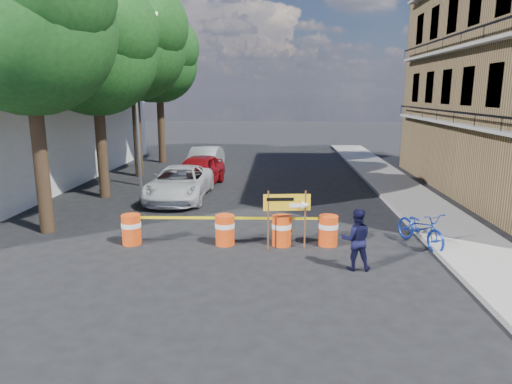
# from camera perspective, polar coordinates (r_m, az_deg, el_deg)

# --- Properties ---
(ground) EXTENTS (120.00, 120.00, 0.00)m
(ground) POSITION_cam_1_polar(r_m,az_deg,el_deg) (12.60, -0.17, -8.15)
(ground) COLOR black
(ground) RESTS_ON ground
(sidewalk_east) EXTENTS (2.40, 40.00, 0.15)m
(sidewalk_east) POSITION_cam_1_polar(r_m,az_deg,el_deg) (19.14, 19.67, -1.48)
(sidewalk_east) COLOR gray
(sidewalk_east) RESTS_ON ground
(tree_near) EXTENTS (5.46, 5.20, 9.15)m
(tree_near) POSITION_cam_1_polar(r_m,az_deg,el_deg) (15.74, -26.49, 18.23)
(tree_near) COLOR #332316
(tree_near) RESTS_ON ground
(tree_mid_a) EXTENTS (5.25, 5.00, 8.68)m
(tree_mid_a) POSITION_cam_1_polar(r_m,az_deg,el_deg) (20.23, -19.33, 16.20)
(tree_mid_a) COLOR #332316
(tree_mid_a) RESTS_ON ground
(tree_mid_b) EXTENTS (5.67, 5.40, 9.62)m
(tree_mid_b) POSITION_cam_1_polar(r_m,az_deg,el_deg) (25.00, -15.02, 17.24)
(tree_mid_b) COLOR #332316
(tree_mid_b) RESTS_ON ground
(tree_far) EXTENTS (5.04, 4.80, 8.84)m
(tree_far) POSITION_cam_1_polar(r_m,az_deg,el_deg) (29.76, -11.99, 15.57)
(tree_far) COLOR #332316
(tree_far) RESTS_ON ground
(streetlamp) EXTENTS (1.25, 0.18, 8.00)m
(streetlamp) POSITION_cam_1_polar(r_m,az_deg,el_deg) (22.27, -14.65, 11.87)
(streetlamp) COLOR gray
(streetlamp) RESTS_ON ground
(barrel_far_left) EXTENTS (0.58, 0.58, 0.90)m
(barrel_far_left) POSITION_cam_1_polar(r_m,az_deg,el_deg) (13.99, -15.31, -4.46)
(barrel_far_left) COLOR #E93B0D
(barrel_far_left) RESTS_ON ground
(barrel_mid_left) EXTENTS (0.58, 0.58, 0.90)m
(barrel_mid_left) POSITION_cam_1_polar(r_m,az_deg,el_deg) (13.48, -3.91, -4.68)
(barrel_mid_left) COLOR #E93B0D
(barrel_mid_left) RESTS_ON ground
(barrel_mid_right) EXTENTS (0.58, 0.58, 0.90)m
(barrel_mid_right) POSITION_cam_1_polar(r_m,az_deg,el_deg) (13.42, 3.23, -4.76)
(barrel_mid_right) COLOR #E93B0D
(barrel_mid_right) RESTS_ON ground
(barrel_far_right) EXTENTS (0.58, 0.58, 0.90)m
(barrel_far_right) POSITION_cam_1_polar(r_m,az_deg,el_deg) (13.57, 9.01, -4.69)
(barrel_far_right) COLOR #E93B0D
(barrel_far_right) RESTS_ON ground
(detour_sign) EXTENTS (1.34, 0.27, 1.72)m
(detour_sign) POSITION_cam_1_polar(r_m,az_deg,el_deg) (12.90, 4.60, -1.88)
(detour_sign) COLOR #592D19
(detour_sign) RESTS_ON ground
(pedestrian) EXTENTS (0.78, 0.61, 1.59)m
(pedestrian) POSITION_cam_1_polar(r_m,az_deg,el_deg) (11.80, 12.41, -5.81)
(pedestrian) COLOR black
(pedestrian) RESTS_ON ground
(bicycle) EXTENTS (1.06, 1.25, 2.03)m
(bicycle) POSITION_cam_1_polar(r_m,az_deg,el_deg) (14.06, 20.04, -2.39)
(bicycle) COLOR #122B96
(bicycle) RESTS_ON ground
(dog) EXTENTS (0.78, 0.53, 0.60)m
(dog) POSITION_cam_1_polar(r_m,az_deg,el_deg) (13.62, 3.41, -5.25)
(dog) COLOR tan
(dog) RESTS_ON ground
(suv_white) EXTENTS (2.31, 4.97, 1.38)m
(suv_white) POSITION_cam_1_polar(r_m,az_deg,el_deg) (19.34, -9.56, 1.08)
(suv_white) COLOR silver
(suv_white) RESTS_ON ground
(sedan_red) EXTENTS (2.37, 4.62, 1.51)m
(sedan_red) POSITION_cam_1_polar(r_m,az_deg,el_deg) (21.86, -7.23, 2.62)
(sedan_red) COLOR maroon
(sedan_red) RESTS_ON ground
(sedan_silver) EXTENTS (1.74, 4.43, 1.44)m
(sedan_silver) POSITION_cam_1_polar(r_m,az_deg,el_deg) (25.56, -6.40, 3.97)
(sedan_silver) COLOR silver
(sedan_silver) RESTS_ON ground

